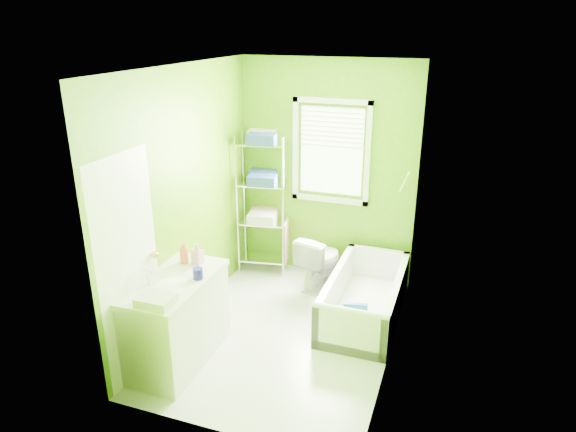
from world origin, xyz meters
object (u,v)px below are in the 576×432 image
(toilet, at_px, (320,260))
(wire_shelf_unit, at_px, (264,188))
(bathtub, at_px, (364,304))
(vanity, at_px, (177,318))

(toilet, bearing_deg, wire_shelf_unit, -0.73)
(bathtub, distance_m, wire_shelf_unit, 1.84)
(wire_shelf_unit, bearing_deg, bathtub, -27.07)
(bathtub, relative_size, vanity, 1.42)
(toilet, relative_size, wire_shelf_unit, 0.38)
(toilet, distance_m, wire_shelf_unit, 1.10)
(toilet, bearing_deg, bathtub, 155.83)
(vanity, bearing_deg, toilet, 65.21)
(toilet, xyz_separation_m, vanity, (-0.83, -1.80, 0.11))
(vanity, xyz_separation_m, wire_shelf_unit, (0.06, 2.01, 0.64))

